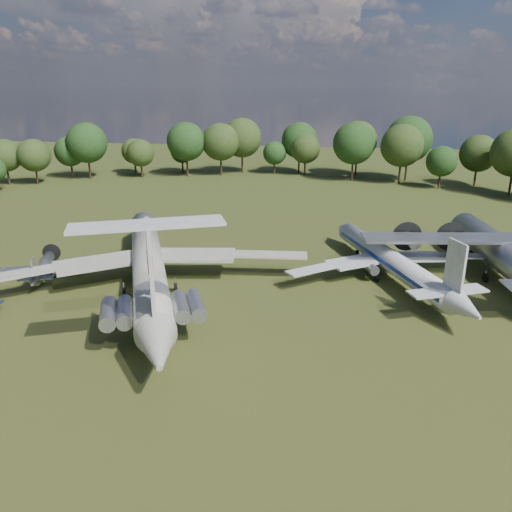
% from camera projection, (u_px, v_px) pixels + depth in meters
% --- Properties ---
extents(ground, '(300.00, 300.00, 0.00)m').
position_uv_depth(ground, '(200.00, 284.00, 63.27)').
color(ground, '#233C14').
rests_on(ground, ground).
extents(il62_airliner, '(57.90, 64.47, 5.19)m').
position_uv_depth(il62_airliner, '(148.00, 269.00, 61.27)').
color(il62_airliner, beige).
rests_on(il62_airliner, ground).
extents(tu104_jet, '(40.93, 46.04, 3.80)m').
position_uv_depth(tu104_jet, '(390.00, 264.00, 64.80)').
color(tu104_jet, '#BCBCBC').
rests_on(tu104_jet, ground).
extents(an12_transport, '(41.52, 45.14, 5.32)m').
position_uv_depth(an12_transport, '(504.00, 260.00, 64.24)').
color(an12_transport, '#9C9FA4').
rests_on(an12_transport, ground).
extents(small_prop_northwest, '(14.97, 17.21, 2.11)m').
position_uv_depth(small_prop_northwest, '(43.00, 270.00, 65.15)').
color(small_prop_northwest, '#ADAFB5').
rests_on(small_prop_northwest, ground).
extents(person_on_il62, '(0.71, 0.69, 1.65)m').
position_uv_depth(person_on_il62, '(151.00, 287.00, 46.81)').
color(person_on_il62, brown).
rests_on(person_on_il62, il62_airliner).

